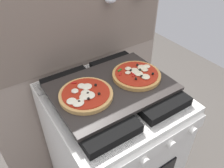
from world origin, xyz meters
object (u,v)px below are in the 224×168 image
object	(u,v)px
stove	(112,148)
pizza_left	(85,94)
baking_tray	(112,87)
pizza_right	(137,74)

from	to	relation	value
stove	pizza_left	distance (m)	0.50
baking_tray	stove	bearing A→B (deg)	-90.00
stove	baking_tray	distance (m)	0.46
pizza_left	stove	bearing A→B (deg)	-0.79
stove	pizza_left	size ratio (longest dim) A/B	3.86
pizza_right	baking_tray	bearing A→B (deg)	177.77
pizza_left	pizza_right	world-z (taller)	same
pizza_left	pizza_right	xyz separation A→B (m)	(0.27, -0.01, -0.00)
baking_tray	pizza_left	size ratio (longest dim) A/B	2.32
baking_tray	pizza_right	size ratio (longest dim) A/B	2.32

